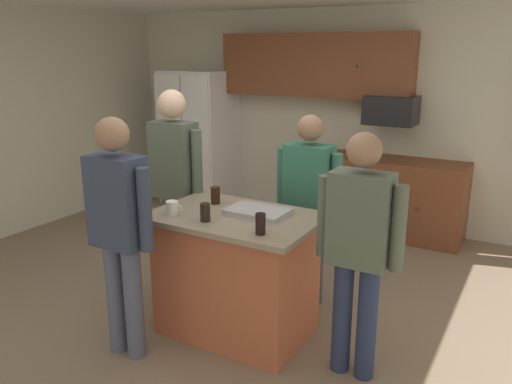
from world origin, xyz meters
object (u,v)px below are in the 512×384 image
at_px(mug_blue_stoneware, 172,208).
at_px(serving_tray, 258,212).
at_px(refrigerator, 199,139).
at_px(person_guest_by_door, 359,242).
at_px(person_host_foreground, 175,177).
at_px(person_guest_left, 308,198).
at_px(glass_stout_tall, 215,195).
at_px(person_elder_center, 119,223).
at_px(microwave_over_range, 391,110).
at_px(kitchen_island, 236,274).
at_px(tumbler_amber, 260,224).
at_px(glass_dark_ale, 205,212).

distance_m(mug_blue_stoneware, serving_tray, 0.63).
distance_m(refrigerator, person_guest_by_door, 4.22).
relative_size(person_host_foreground, person_guest_left, 1.11).
height_order(glass_stout_tall, serving_tray, glass_stout_tall).
relative_size(person_elder_center, glass_stout_tall, 12.68).
bearing_deg(refrigerator, microwave_over_range, 2.60).
bearing_deg(glass_stout_tall, kitchen_island, -29.33).
bearing_deg(microwave_over_range, serving_tray, -94.03).
relative_size(glass_stout_tall, tumbler_amber, 0.95).
xyz_separation_m(refrigerator, person_guest_by_door, (3.23, -2.71, 0.03)).
relative_size(person_guest_by_door, person_guest_left, 1.02).
distance_m(refrigerator, kitchen_island, 3.52).
bearing_deg(glass_dark_ale, serving_tray, 51.59).
bearing_deg(person_guest_by_door, mug_blue_stoneware, 10.18).
height_order(person_elder_center, tumbler_amber, person_elder_center).
bearing_deg(mug_blue_stoneware, person_elder_center, -105.72).
height_order(glass_stout_tall, glass_dark_ale, glass_stout_tall).
distance_m(microwave_over_range, glass_stout_tall, 2.72).
bearing_deg(person_host_foreground, person_guest_left, 42.12).
height_order(person_host_foreground, glass_stout_tall, person_host_foreground).
relative_size(person_elder_center, glass_dark_ale, 13.27).
xyz_separation_m(person_host_foreground, glass_dark_ale, (0.74, -0.58, -0.03)).
bearing_deg(person_guest_left, tumbler_amber, 24.83).
relative_size(refrigerator, microwave_over_range, 3.28).
bearing_deg(person_host_foreground, person_elder_center, -49.09).
height_order(microwave_over_range, kitchen_island, microwave_over_range).
bearing_deg(microwave_over_range, person_elder_center, -104.01).
height_order(kitchen_island, person_host_foreground, person_host_foreground).
distance_m(person_host_foreground, person_elder_center, 1.05).
relative_size(person_host_foreground, glass_dark_ale, 14.00).
xyz_separation_m(microwave_over_range, tumbler_amber, (0.03, -3.03, -0.43)).
bearing_deg(person_guest_by_door, serving_tray, -6.65).
xyz_separation_m(kitchen_island, tumbler_amber, (0.36, -0.26, 0.54)).
xyz_separation_m(glass_dark_ale, serving_tray, (0.25, 0.31, -0.04)).
bearing_deg(tumbler_amber, mug_blue_stoneware, 177.02).
distance_m(person_host_foreground, mug_blue_stoneware, 0.73).
distance_m(kitchen_island, glass_stout_tall, 0.63).
bearing_deg(microwave_over_range, glass_dark_ale, -98.27).
xyz_separation_m(person_host_foreground, person_guest_left, (1.09, 0.37, -0.12)).
distance_m(microwave_over_range, person_host_foreground, 2.71).
height_order(kitchen_island, person_elder_center, person_elder_center).
height_order(refrigerator, glass_stout_tall, refrigerator).
bearing_deg(serving_tray, mug_blue_stoneware, -150.59).
xyz_separation_m(refrigerator, mug_blue_stoneware, (1.87, -2.87, 0.08)).
distance_m(kitchen_island, tumbler_amber, 0.70).
distance_m(person_guest_left, tumbler_amber, 1.01).
bearing_deg(tumbler_amber, microwave_over_range, 90.58).
height_order(refrigerator, person_host_foreground, refrigerator).
bearing_deg(microwave_over_range, person_guest_left, -92.23).
bearing_deg(tumbler_amber, serving_tray, 122.35).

